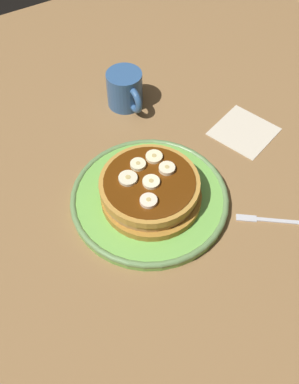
# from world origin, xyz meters

# --- Properties ---
(ground_plane) EXTENTS (1.40, 1.40, 0.03)m
(ground_plane) POSITION_xyz_m (0.00, 0.00, -0.01)
(ground_plane) COLOR olive
(plate) EXTENTS (0.28, 0.28, 0.02)m
(plate) POSITION_xyz_m (0.00, 0.00, 0.01)
(plate) COLOR #72B74C
(plate) RESTS_ON ground_plane
(pancake_stack) EXTENTS (0.18, 0.17, 0.04)m
(pancake_stack) POSITION_xyz_m (0.00, -0.00, 0.04)
(pancake_stack) COLOR #AA762A
(pancake_stack) RESTS_ON plate
(banana_slice_0) EXTENTS (0.03, 0.03, 0.01)m
(banana_slice_0) POSITION_xyz_m (0.01, 0.00, 0.06)
(banana_slice_0) COLOR #FBF0C1
(banana_slice_0) RESTS_ON pancake_stack
(banana_slice_1) EXTENTS (0.03, 0.03, 0.01)m
(banana_slice_1) POSITION_xyz_m (-0.01, 0.04, 0.06)
(banana_slice_1) COLOR #F5E4BB
(banana_slice_1) RESTS_ON pancake_stack
(banana_slice_2) EXTENTS (0.03, 0.03, 0.01)m
(banana_slice_2) POSITION_xyz_m (0.04, -0.02, 0.06)
(banana_slice_2) COLOR #FCE1C3
(banana_slice_2) RESTS_ON pancake_stack
(banana_slice_3) EXTENTS (0.03, 0.03, 0.01)m
(banana_slice_3) POSITION_xyz_m (-0.02, -0.03, 0.06)
(banana_slice_3) COLOR beige
(banana_slice_3) RESTS_ON pancake_stack
(banana_slice_4) EXTENTS (0.03, 0.03, 0.01)m
(banana_slice_4) POSITION_xyz_m (-0.04, -0.00, 0.06)
(banana_slice_4) COLOR #F0E7B7
(banana_slice_4) RESTS_ON pancake_stack
(banana_slice_5) EXTENTS (0.03, 0.03, 0.01)m
(banana_slice_5) POSITION_xyz_m (-0.04, 0.03, 0.06)
(banana_slice_5) COLOR #F9E9B6
(banana_slice_5) RESTS_ON pancake_stack
(coffee_mug) EXTENTS (0.10, 0.07, 0.08)m
(coffee_mug) POSITION_xyz_m (-0.25, 0.09, 0.04)
(coffee_mug) COLOR #33598C
(coffee_mug) RESTS_ON ground_plane
(napkin) EXTENTS (0.14, 0.14, 0.00)m
(napkin) POSITION_xyz_m (-0.05, 0.25, 0.00)
(napkin) COLOR beige
(napkin) RESTS_ON ground_plane
(fork) EXTENTS (0.09, 0.11, 0.01)m
(fork) POSITION_xyz_m (0.14, 0.16, 0.00)
(fork) COLOR silver
(fork) RESTS_ON ground_plane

